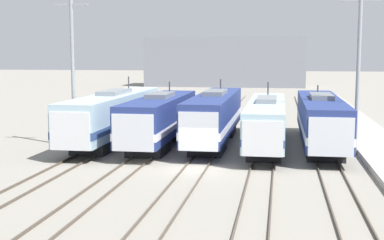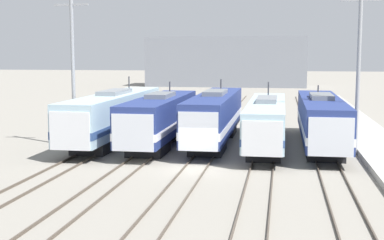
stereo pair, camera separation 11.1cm
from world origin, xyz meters
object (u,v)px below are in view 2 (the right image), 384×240
object	(u,v)px
locomotive_center_right	(266,122)
catenary_tower_left	(73,63)
locomotive_far_left	(113,116)
catenary_tower_right	(359,64)
locomotive_center_left	(159,119)
locomotive_center	(215,117)
locomotive_far_right	(321,120)

from	to	relation	value
locomotive_center_right	catenary_tower_left	size ratio (longest dim) A/B	1.46
locomotive_far_left	catenary_tower_right	xyz separation A→B (m)	(19.31, -2.66, 4.41)
locomotive_center_left	catenary_tower_left	size ratio (longest dim) A/B	1.31
locomotive_center	catenary_tower_left	bearing A→B (deg)	-163.51
catenary_tower_left	locomotive_center_right	bearing A→B (deg)	7.76
catenary_tower_left	locomotive_center_left	bearing A→B (deg)	11.70
locomotive_center	locomotive_center_right	bearing A→B (deg)	-15.18
locomotive_far_left	locomotive_far_right	size ratio (longest dim) A/B	1.06
locomotive_far_left	catenary_tower_left	distance (m)	5.66
locomotive_far_left	catenary_tower_left	bearing A→B (deg)	-131.30
catenary_tower_right	locomotive_center	bearing A→B (deg)	163.46
locomotive_far_left	locomotive_center	bearing A→B (deg)	3.68
locomotive_center_right	catenary_tower_right	size ratio (longest dim) A/B	1.46
locomotive_far_left	locomotive_center_right	xyz separation A→B (m)	(12.75, -0.61, -0.18)
locomotive_far_left	locomotive_center_right	size ratio (longest dim) A/B	1.07
locomotive_center_left	locomotive_far_right	xyz separation A→B (m)	(12.75, 1.40, -0.01)
locomotive_center	catenary_tower_right	xyz separation A→B (m)	(10.81, -3.21, 4.39)
locomotive_center	catenary_tower_right	bearing A→B (deg)	-16.54
locomotive_center_left	locomotive_center	world-z (taller)	locomotive_center
locomotive_far_left	locomotive_far_right	bearing A→B (deg)	0.36
locomotive_center	locomotive_center_right	distance (m)	4.41
locomotive_center_left	locomotive_center	bearing A→B (deg)	23.46
locomotive_center	catenary_tower_left	distance (m)	12.13
locomotive_center_left	locomotive_center_right	distance (m)	8.53
catenary_tower_right	locomotive_far_left	bearing A→B (deg)	172.15
catenary_tower_right	catenary_tower_left	bearing A→B (deg)	180.00
locomotive_center_left	locomotive_center_right	world-z (taller)	locomotive_center_right
locomotive_far_right	catenary_tower_right	bearing A→B (deg)	-50.20
locomotive_center_right	locomotive_far_right	size ratio (longest dim) A/B	1.00
locomotive_far_right	catenary_tower_right	distance (m)	5.74
locomotive_center	locomotive_center_left	bearing A→B (deg)	-156.54
locomotive_far_left	catenary_tower_right	world-z (taller)	catenary_tower_right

